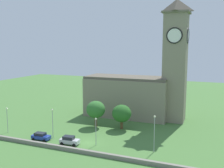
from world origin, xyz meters
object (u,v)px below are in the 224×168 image
(tree_churchyard, at_px, (122,113))
(car_silver, at_px, (69,140))
(streetlamp_east_mid, at_px, (154,128))
(church, at_px, (140,86))
(streetlamp_west_end, at_px, (7,116))
(car_blue, at_px, (41,136))
(streetlamp_west_mid, at_px, (52,119))
(streetlamp_central, at_px, (96,127))
(tree_riverside_east, at_px, (96,110))

(tree_churchyard, bearing_deg, car_silver, -115.32)
(streetlamp_east_mid, bearing_deg, church, 112.05)
(streetlamp_west_end, distance_m, streetlamp_east_mid, 36.77)
(church, bearing_deg, car_silver, -106.42)
(tree_churchyard, bearing_deg, streetlamp_west_end, -152.24)
(car_blue, distance_m, streetlamp_west_mid, 4.76)
(streetlamp_central, distance_m, streetlamp_east_mid, 12.67)
(streetlamp_east_mid, xyz_separation_m, tree_churchyard, (-11.27, 11.72, -0.95))
(tree_riverside_east, bearing_deg, streetlamp_east_mid, -31.01)
(streetlamp_west_end, xyz_separation_m, tree_churchyard, (25.46, 13.40, -0.18))
(streetlamp_central, height_order, streetlamp_east_mid, streetlamp_east_mid)
(car_blue, bearing_deg, streetlamp_east_mid, 6.21)
(church, xyz_separation_m, car_blue, (-15.82, -27.58, -8.59))
(streetlamp_west_end, relative_size, tree_riverside_east, 0.91)
(church, relative_size, streetlamp_east_mid, 4.45)
(tree_churchyard, bearing_deg, tree_riverside_east, -174.63)
(streetlamp_west_end, bearing_deg, streetlamp_central, 1.49)
(streetlamp_east_mid, height_order, tree_riverside_east, streetlamp_east_mid)
(streetlamp_west_mid, distance_m, streetlamp_east_mid, 23.91)
(car_blue, distance_m, car_silver, 7.67)
(streetlamp_west_mid, height_order, tree_riverside_east, streetlamp_west_mid)
(tree_churchyard, relative_size, tree_riverside_east, 0.92)
(car_silver, bearing_deg, car_blue, 179.39)
(church, xyz_separation_m, streetlamp_east_mid, (10.03, -24.76, -4.36))
(streetlamp_west_end, distance_m, tree_riverside_east, 22.33)
(car_silver, distance_m, tree_churchyard, 16.47)
(church, height_order, car_silver, church)
(streetlamp_west_end, xyz_separation_m, streetlamp_west_mid, (12.83, 0.87, 0.39))
(church, relative_size, streetlamp_west_mid, 4.87)
(streetlamp_west_mid, height_order, tree_churchyard, streetlamp_west_mid)
(tree_riverside_east, bearing_deg, streetlamp_central, -64.42)
(tree_churchyard, xyz_separation_m, tree_riverside_east, (-7.12, -0.67, 0.54))
(church, distance_m, streetlamp_east_mid, 27.07)
(tree_churchyard, height_order, tree_riverside_east, tree_riverside_east)
(streetlamp_east_mid, bearing_deg, car_silver, -170.96)
(church, distance_m, streetlamp_west_mid, 29.47)
(streetlamp_central, height_order, tree_churchyard, tree_churchyard)
(streetlamp_west_end, height_order, streetlamp_central, streetlamp_west_end)
(streetlamp_central, xyz_separation_m, streetlamp_east_mid, (12.59, 1.05, 0.90))
(streetlamp_west_end, height_order, tree_churchyard, tree_churchyard)
(church, bearing_deg, tree_churchyard, -95.41)
(streetlamp_central, bearing_deg, car_silver, -161.76)
(church, xyz_separation_m, car_silver, (-8.15, -27.66, -8.47))
(church, bearing_deg, streetlamp_west_end, -135.27)
(streetlamp_central, bearing_deg, church, 84.33)
(church, bearing_deg, car_blue, -119.84)
(car_blue, bearing_deg, tree_riverside_east, 61.72)
(streetlamp_west_end, xyz_separation_m, streetlamp_east_mid, (36.73, 1.68, 0.77))
(church, height_order, car_blue, church)
(streetlamp_west_mid, xyz_separation_m, streetlamp_east_mid, (23.89, 0.81, 0.38))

